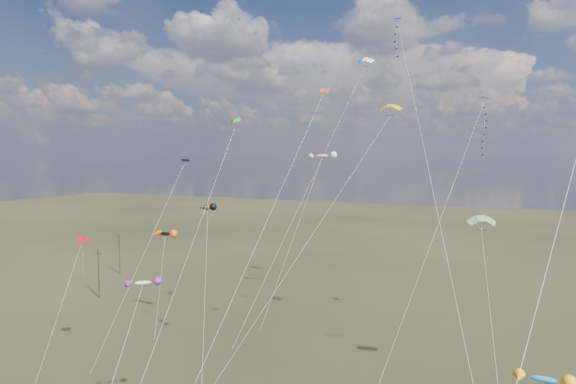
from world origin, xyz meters
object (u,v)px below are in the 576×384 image
at_px(utility_pole_far, 119,253).
at_px(diamond_black_high, 479,138).
at_px(novelty_black_orange, 165,234).
at_px(parafoil_yellow, 390,107).
at_px(utility_pole_near, 99,273).

bearing_deg(utility_pole_far, diamond_black_high, -13.84).
xyz_separation_m(diamond_black_high, novelty_black_orange, (-39.70, -3.48, -12.63)).
height_order(utility_pole_far, diamond_black_high, diamond_black_high).
relative_size(diamond_black_high, parafoil_yellow, 1.01).
bearing_deg(novelty_black_orange, utility_pole_near, 162.34).
xyz_separation_m(utility_pole_near, parafoil_yellow, (47.17, -3.93, 24.33)).
bearing_deg(utility_pole_near, novelty_black_orange, -17.66).
bearing_deg(utility_pole_far, utility_pole_near, -60.26).
xyz_separation_m(utility_pole_far, diamond_black_high, (64.75, -15.95, 20.74)).
relative_size(diamond_black_high, novelty_black_orange, 2.30).
height_order(utility_pole_far, novelty_black_orange, novelty_black_orange).
bearing_deg(diamond_black_high, parafoil_yellow, -168.34).
height_order(diamond_black_high, parafoil_yellow, diamond_black_high).
bearing_deg(novelty_black_orange, parafoil_yellow, 2.85).
distance_m(diamond_black_high, novelty_black_orange, 41.81).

